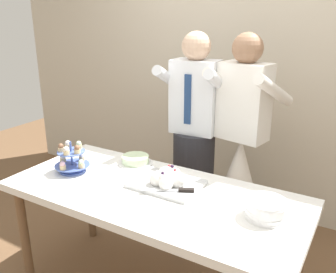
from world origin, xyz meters
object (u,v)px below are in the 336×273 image
at_px(person_groom, 194,153).
at_px(person_bride, 238,181).
at_px(main_cake_tray, 167,180).
at_px(round_cake, 135,160).
at_px(dessert_table, 153,202).
at_px(cupcake_stand, 72,159).
at_px(plate_stack, 266,209).

bearing_deg(person_groom, person_bride, 5.29).
bearing_deg(main_cake_tray, round_cake, 153.38).
distance_m(dessert_table, main_cake_tray, 0.16).
relative_size(round_cake, person_groom, 0.14).
bearing_deg(person_groom, cupcake_stand, -123.70).
height_order(main_cake_tray, plate_stack, main_cake_tray).
bearing_deg(person_bride, plate_stack, -61.27).
relative_size(cupcake_stand, person_groom, 0.14).
bearing_deg(round_cake, cupcake_stand, -132.17).
distance_m(plate_stack, person_bride, 0.86).
height_order(main_cake_tray, person_bride, person_bride).
distance_m(cupcake_stand, plate_stack, 1.28).
xyz_separation_m(dessert_table, round_cake, (-0.32, 0.28, 0.10)).
height_order(cupcake_stand, plate_stack, cupcake_stand).
bearing_deg(person_groom, dessert_table, -82.54).
height_order(round_cake, person_groom, person_groom).
relative_size(cupcake_stand, person_bride, 0.14).
relative_size(cupcake_stand, main_cake_tray, 0.55).
distance_m(dessert_table, cupcake_stand, 0.63).
bearing_deg(person_bride, dessert_table, -109.10).
bearing_deg(main_cake_tray, person_bride, 71.53).
xyz_separation_m(main_cake_tray, person_bride, (0.22, 0.67, -0.24)).
bearing_deg(round_cake, plate_stack, -13.28).
xyz_separation_m(plate_stack, person_groom, (-0.76, 0.69, -0.08)).
bearing_deg(plate_stack, round_cake, 166.72).
bearing_deg(cupcake_stand, dessert_table, 3.47).
relative_size(dessert_table, person_bride, 1.08).
bearing_deg(cupcake_stand, round_cake, 47.83).
distance_m(main_cake_tray, plate_stack, 0.62).
relative_size(dessert_table, main_cake_tray, 4.28).
height_order(cupcake_stand, person_bride, person_bride).
bearing_deg(dessert_table, main_cake_tray, 66.65).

